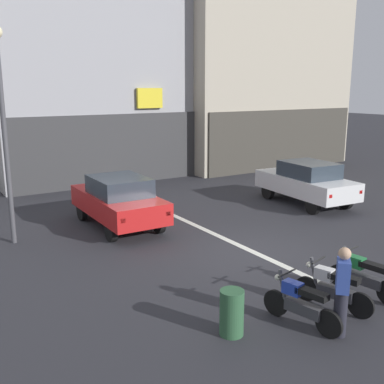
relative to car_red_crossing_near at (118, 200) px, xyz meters
name	(u,v)px	position (x,y,z in m)	size (l,w,h in m)	color
ground_plane	(256,253)	(2.13, -4.22, -0.89)	(120.00, 120.00, 0.00)	#2B2B30
lane_centre_line	(153,206)	(2.13, 1.78, -0.88)	(0.20, 18.00, 0.01)	silver
building_mid_block	(85,28)	(2.85, 10.11, 6.40)	(10.27, 8.10, 14.60)	#9E9EA3
building_far_right	(231,0)	(11.91, 10.12, 8.54)	(10.30, 10.03, 18.88)	#B2A893
car_red_crossing_near	(118,200)	(0.00, 0.00, 0.00)	(1.81, 4.12, 1.64)	black
car_white_parked_kerbside	(306,181)	(7.21, -1.12, 0.00)	(2.09, 4.23, 1.64)	black
street_lamp	(3,113)	(-3.19, 0.16, 2.80)	(0.36, 0.36, 5.96)	#47474C
motorcycle_blue_row_leftmost	(301,303)	(0.32, -7.64, -0.43)	(0.56, 1.65, 0.98)	black
motorcycle_white_row_left_mid	(333,287)	(1.36, -7.49, -0.43)	(0.63, 1.62, 0.98)	black
motorcycle_green_row_centre	(363,275)	(2.39, -7.42, -0.43)	(0.55, 1.66, 0.98)	black
person_by_motorcycles	(342,291)	(0.66, -8.27, -0.03)	(0.41, 0.41, 1.67)	#23232D
trash_bin	(232,313)	(-0.95, -7.20, -0.46)	(0.44, 0.44, 0.85)	#2D5938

